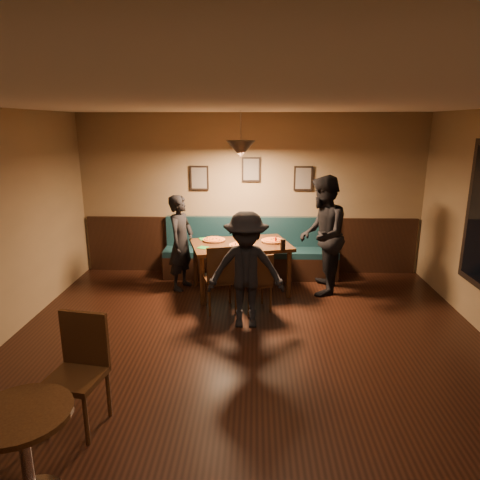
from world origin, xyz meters
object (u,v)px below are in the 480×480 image
(diner_left, at_px, (181,243))
(cafe_chair_far, at_px, (75,376))
(chair_near_right, at_px, (256,281))
(tabasco_bottle, at_px, (276,240))
(booth_bench, at_px, (250,249))
(soda_glass, at_px, (283,245))
(chair_near_left, at_px, (220,277))
(dining_table, at_px, (241,268))
(diner_front, at_px, (246,270))
(cafe_table, at_px, (26,458))
(diner_right, at_px, (322,236))

(diner_left, distance_m, cafe_chair_far, 3.47)
(chair_near_right, xyz_separation_m, tabasco_bottle, (0.30, 0.69, 0.43))
(booth_bench, distance_m, soda_glass, 1.26)
(booth_bench, bearing_deg, cafe_chair_far, -110.00)
(chair_near_left, distance_m, tabasco_bottle, 1.14)
(diner_left, bearing_deg, chair_near_left, -122.70)
(dining_table, height_order, diner_left, diner_left)
(dining_table, bearing_deg, diner_front, -99.36)
(cafe_table, relative_size, cafe_chair_far, 0.72)
(chair_near_left, xyz_separation_m, cafe_table, (-1.09, -3.40, -0.13))
(dining_table, bearing_deg, diner_left, 157.39)
(diner_front, height_order, tabasco_bottle, diner_front)
(dining_table, bearing_deg, booth_bench, 64.58)
(tabasco_bottle, bearing_deg, diner_left, 174.72)
(soda_glass, relative_size, tabasco_bottle, 1.33)
(chair_near_left, bearing_deg, dining_table, 52.59)
(diner_left, bearing_deg, soda_glass, -88.65)
(chair_near_left, distance_m, diner_left, 1.13)
(diner_right, height_order, tabasco_bottle, diner_right)
(chair_near_right, xyz_separation_m, cafe_chair_far, (-1.57, -2.61, 0.07))
(booth_bench, relative_size, dining_table, 2.01)
(chair_near_left, xyz_separation_m, diner_right, (1.54, 0.75, 0.43))
(dining_table, bearing_deg, diner_right, -12.86)
(diner_right, distance_m, cafe_table, 4.94)
(diner_left, xyz_separation_m, diner_right, (2.23, -0.10, 0.16))
(soda_glass, bearing_deg, diner_left, 163.07)
(dining_table, xyz_separation_m, cafe_chair_far, (-1.33, -3.30, 0.11))
(diner_left, bearing_deg, booth_bench, -42.99)
(tabasco_bottle, xyz_separation_m, cafe_table, (-1.90, -4.11, -0.50))
(diner_front, bearing_deg, tabasco_bottle, 68.82)
(diner_right, relative_size, soda_glass, 11.32)
(soda_glass, xyz_separation_m, cafe_table, (-1.99, -3.76, -0.52))
(dining_table, relative_size, diner_left, 0.97)
(dining_table, height_order, diner_right, diner_right)
(diner_left, distance_m, tabasco_bottle, 1.52)
(diner_right, relative_size, tabasco_bottle, 15.10)
(diner_left, height_order, cafe_table, diner_left)
(cafe_table, bearing_deg, booth_bench, 72.77)
(cafe_table, xyz_separation_m, cafe_chair_far, (0.03, 0.80, 0.14))
(diner_left, relative_size, diner_right, 0.83)
(dining_table, distance_m, cafe_chair_far, 3.56)
(chair_near_left, height_order, soda_glass, chair_near_left)
(booth_bench, height_order, diner_front, diner_front)
(dining_table, bearing_deg, tabasco_bottle, -14.49)
(cafe_chair_far, bearing_deg, diner_left, -86.52)
(chair_near_right, bearing_deg, soda_glass, 21.13)
(diner_right, xyz_separation_m, diner_front, (-1.16, -1.25, -0.16))
(chair_near_right, relative_size, cafe_chair_far, 0.85)
(diner_left, xyz_separation_m, cafe_chair_far, (-0.37, -3.44, -0.26))
(diner_left, xyz_separation_m, tabasco_bottle, (1.51, -0.14, 0.09))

